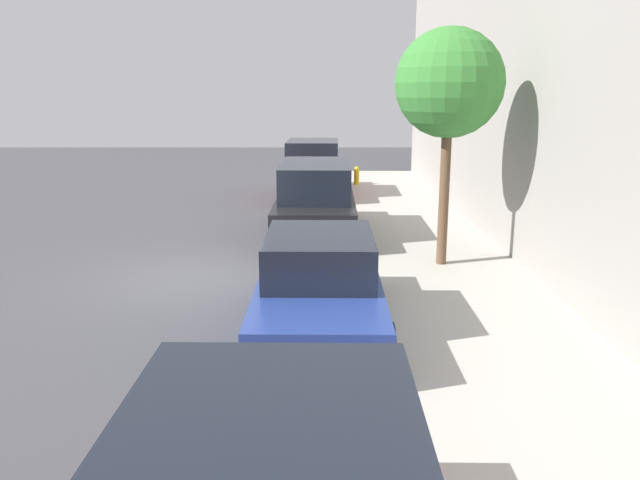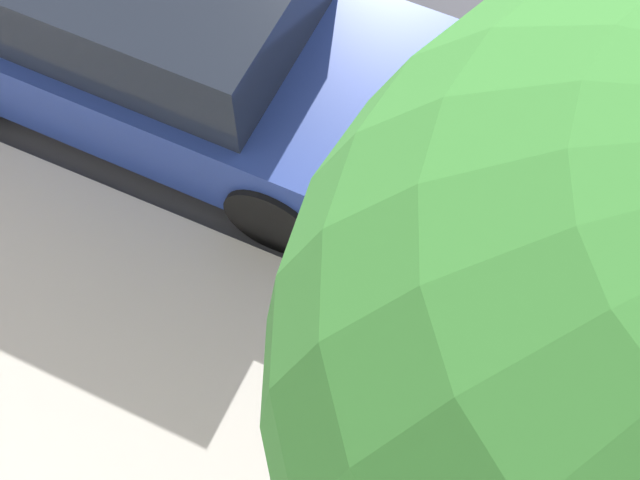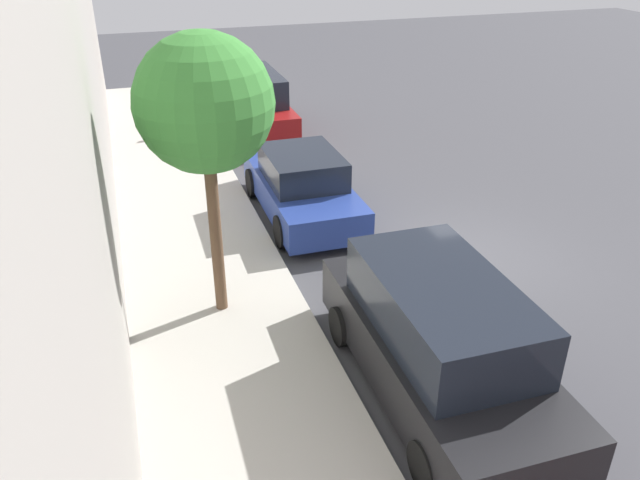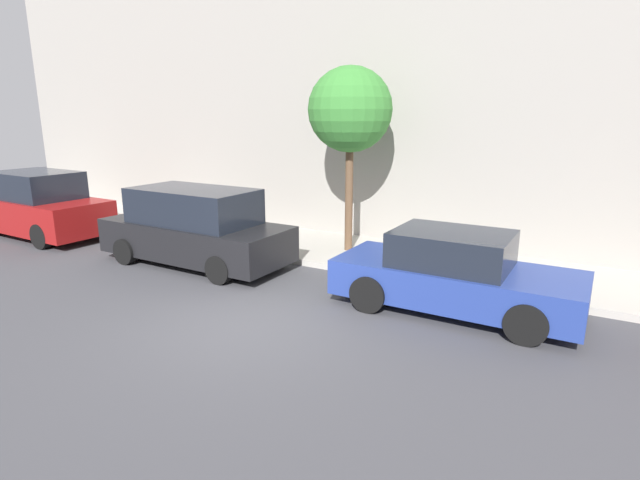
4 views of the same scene
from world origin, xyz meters
The scene contains 1 object.
parked_sedan_second centered at (2.44, -3.01, 0.72)m, with size 1.92×4.52×1.54m.
Camera 2 is at (5.94, -0.09, 5.85)m, focal length 50.00 mm.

